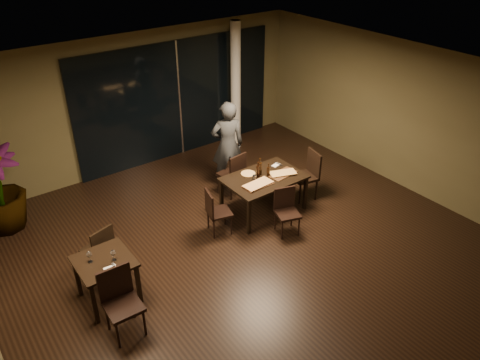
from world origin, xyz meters
The scene contains 30 objects.
ground centered at (0.00, 0.00, 0.00)m, with size 8.00×8.00×0.00m, color black.
wall_back centered at (0.00, 4.05, 1.50)m, with size 8.00×0.10×3.00m, color #4E4729.
wall_right centered at (4.05, 0.00, 1.50)m, with size 0.10×8.00×3.00m, color #4E4729.
ceiling centered at (0.00, 0.00, 3.02)m, with size 8.00×8.00×0.04m, color silver.
window_panel centered at (1.00, 3.96, 1.35)m, with size 5.00×0.06×2.70m, color black.
column centered at (2.40, 3.65, 1.50)m, with size 0.24×0.24×3.00m, color silver.
main_table centered at (1.00, 0.80, 0.68)m, with size 1.50×1.00×0.75m.
side_table centered at (-2.40, 0.30, 0.62)m, with size 0.80×0.80×0.75m.
chair_main_far centered at (0.87, 1.60, 0.54)m, with size 0.51×0.51×0.96m.
chair_main_near centered at (0.91, 0.05, 0.48)m, with size 0.51×0.51×0.86m.
chair_main_left centered at (-0.16, 0.75, 0.49)m, with size 0.50×0.50×0.88m.
chair_main_right centered at (2.05, 0.67, 0.56)m, with size 0.55×0.55×1.01m.
chair_side_far centered at (-2.24, 0.92, 0.51)m, with size 0.52×0.52×0.91m.
chair_side_near centered at (-2.47, -0.37, 0.57)m, with size 0.49×0.49×1.02m.
diner centered at (1.02, 2.04, 0.94)m, with size 0.64×0.42×1.88m, color #292B2E.
pizza_board_left centered at (0.72, 0.63, 0.76)m, with size 0.57×0.29×0.01m, color #462816.
pizza_board_right centered at (1.36, 0.67, 0.76)m, with size 0.56×0.28×0.01m, color #412715.
oblong_pizza_left centered at (0.72, 0.63, 0.77)m, with size 0.54×0.25×0.02m, color #68090A, non-canonical shape.
oblong_pizza_right centered at (1.36, 0.67, 0.77)m, with size 0.49×0.22×0.02m, color maroon, non-canonical shape.
round_pizza centered at (0.83, 1.07, 0.76)m, with size 0.27×0.27×0.01m, color #B22F13.
bottle_a centered at (0.92, 0.88, 0.91)m, with size 0.07×0.07×0.31m, color black, non-canonical shape.
bottle_b centered at (1.09, 0.78, 0.88)m, with size 0.06×0.06×0.27m, color black, non-canonical shape.
bottle_c centered at (1.00, 0.93, 0.92)m, with size 0.08×0.08×0.35m, color black, non-canonical shape.
tumbler_left centered at (0.80, 0.84, 0.80)m, with size 0.08×0.08×0.09m, color white.
tumbler_right centered at (1.22, 0.93, 0.80)m, with size 0.08×0.08×0.09m, color white.
napkin_near centered at (1.53, 0.67, 0.76)m, with size 0.18×0.10×0.01m, color white.
napkin_far centered at (1.48, 1.02, 0.76)m, with size 0.18×0.10×0.01m, color white.
wine_glass_a centered at (-2.57, 0.38, 0.84)m, with size 0.08×0.08×0.17m, color white, non-canonical shape.
wine_glass_b centered at (-2.27, 0.22, 0.83)m, with size 0.07×0.07×0.17m, color white, non-canonical shape.
side_napkin centered at (-2.39, 0.07, 0.76)m, with size 0.18×0.11×0.01m, color white.
Camera 1 is at (-3.92, -5.12, 5.20)m, focal length 35.00 mm.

